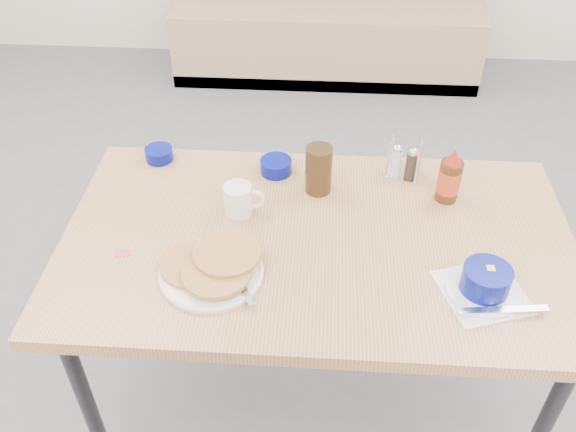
# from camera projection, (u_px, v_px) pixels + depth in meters

# --- Properties ---
(booth_bench) EXTENTS (1.90, 0.56, 1.22)m
(booth_bench) POSITION_uv_depth(u_px,v_px,m) (327.00, 17.00, 3.86)
(booth_bench) COLOR tan
(booth_bench) RESTS_ON ground
(dining_table) EXTENTS (1.40, 0.80, 0.76)m
(dining_table) POSITION_uv_depth(u_px,v_px,m) (317.00, 254.00, 1.70)
(dining_table) COLOR tan
(dining_table) RESTS_ON ground
(pancake_plate) EXTENTS (0.27, 0.27, 0.05)m
(pancake_plate) POSITION_uv_depth(u_px,v_px,m) (212.00, 268.00, 1.55)
(pancake_plate) COLOR white
(pancake_plate) RESTS_ON dining_table
(coffee_mug) EXTENTS (0.12, 0.08, 0.09)m
(coffee_mug) POSITION_uv_depth(u_px,v_px,m) (239.00, 199.00, 1.72)
(coffee_mug) COLOR white
(coffee_mug) RESTS_ON dining_table
(grits_setting) EXTENTS (0.27, 0.25, 0.08)m
(grits_setting) POSITION_uv_depth(u_px,v_px,m) (485.00, 283.00, 1.49)
(grits_setting) COLOR white
(grits_setting) RESTS_ON dining_table
(creamer_bowl) EXTENTS (0.09, 0.09, 0.04)m
(creamer_bowl) POSITION_uv_depth(u_px,v_px,m) (159.00, 154.00, 1.94)
(creamer_bowl) COLOR #050E74
(creamer_bowl) RESTS_ON dining_table
(butter_bowl) EXTENTS (0.10, 0.10, 0.04)m
(butter_bowl) POSITION_uv_depth(u_px,v_px,m) (276.00, 166.00, 1.88)
(butter_bowl) COLOR #050E74
(butter_bowl) RESTS_ON dining_table
(amber_tumbler) EXTENTS (0.10, 0.10, 0.15)m
(amber_tumbler) POSITION_uv_depth(u_px,v_px,m) (319.00, 170.00, 1.78)
(amber_tumbler) COLOR #332210
(amber_tumbler) RESTS_ON dining_table
(condiment_caddy) EXTENTS (0.12, 0.09, 0.13)m
(condiment_caddy) POSITION_uv_depth(u_px,v_px,m) (403.00, 164.00, 1.85)
(condiment_caddy) COLOR silver
(condiment_caddy) RESTS_ON dining_table
(syrup_bottle) EXTENTS (0.07, 0.07, 0.17)m
(syrup_bottle) POSITION_uv_depth(u_px,v_px,m) (450.00, 178.00, 1.75)
(syrup_bottle) COLOR #47230F
(syrup_bottle) RESTS_ON dining_table
(sugar_wrapper) EXTENTS (0.04, 0.03, 0.00)m
(sugar_wrapper) POSITION_uv_depth(u_px,v_px,m) (123.00, 253.00, 1.62)
(sugar_wrapper) COLOR #D94858
(sugar_wrapper) RESTS_ON dining_table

